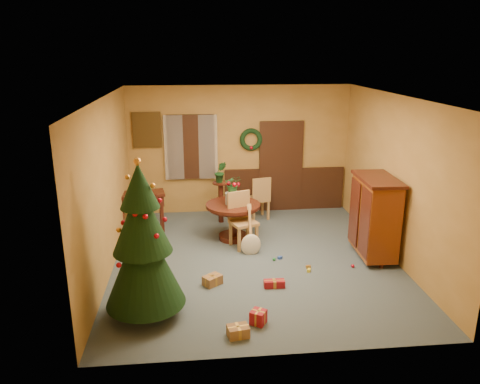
{
  "coord_description": "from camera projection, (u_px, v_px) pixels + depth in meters",
  "views": [
    {
      "loc": [
        -1.05,
        -7.65,
        3.64
      ],
      "look_at": [
        -0.23,
        0.4,
        1.17
      ],
      "focal_mm": 35.0,
      "sensor_mm": 36.0,
      "label": 1
    }
  ],
  "objects": [
    {
      "name": "plant_stand",
      "position": [
        221.0,
        197.0,
        10.14
      ],
      "size": [
        0.35,
        0.35,
        0.91
      ],
      "color": "black",
      "rests_on": "floor"
    },
    {
      "name": "stand_plant",
      "position": [
        220.0,
        172.0,
        9.97
      ],
      "size": [
        0.26,
        0.21,
        0.46
      ],
      "primitive_type": "imported",
      "rotation": [
        0.0,
        0.0,
        0.02
      ],
      "color": "#19471E",
      "rests_on": "plant_stand"
    },
    {
      "name": "christmas_tree",
      "position": [
        143.0,
        244.0,
        6.38
      ],
      "size": [
        1.12,
        1.12,
        2.3
      ],
      "color": "#382111",
      "rests_on": "floor"
    },
    {
      "name": "gift_d",
      "position": [
        274.0,
        284.0,
        7.46
      ],
      "size": [
        0.34,
        0.14,
        0.12
      ],
      "color": "maroon",
      "rests_on": "floor"
    },
    {
      "name": "toy_d",
      "position": [
        353.0,
        266.0,
        8.14
      ],
      "size": [
        0.06,
        0.06,
        0.06
      ],
      "primitive_type": "sphere",
      "color": "red",
      "rests_on": "floor"
    },
    {
      "name": "urn",
      "position": [
        233.0,
        198.0,
        9.13
      ],
      "size": [
        0.31,
        0.31,
        0.23
      ],
      "primitive_type": "cylinder",
      "color": "slate",
      "rests_on": "dining_table"
    },
    {
      "name": "room_envelope",
      "position": [
        249.0,
        165.0,
        10.71
      ],
      "size": [
        5.5,
        5.5,
        5.5
      ],
      "color": "#36474F",
      "rests_on": "ground"
    },
    {
      "name": "dining_table",
      "position": [
        233.0,
        215.0,
        9.23
      ],
      "size": [
        1.08,
        1.08,
        0.74
      ],
      "color": "black",
      "rests_on": "floor"
    },
    {
      "name": "toy_c",
      "position": [
        309.0,
        270.0,
        7.99
      ],
      "size": [
        0.08,
        0.09,
        0.05
      ],
      "primitive_type": "cube",
      "rotation": [
        0.0,
        0.0,
        1.03
      ],
      "color": "yellow",
      "rests_on": "floor"
    },
    {
      "name": "chair_near",
      "position": [
        242.0,
        218.0,
        8.92
      ],
      "size": [
        0.59,
        0.59,
        1.06
      ],
      "color": "#A87E43",
      "rests_on": "floor"
    },
    {
      "name": "guitar",
      "position": [
        251.0,
        232.0,
        8.57
      ],
      "size": [
        0.38,
        0.57,
        0.86
      ],
      "primitive_type": null,
      "rotation": [
        -0.49,
        0.0,
        0.01
      ],
      "color": "beige",
      "rests_on": "floor"
    },
    {
      "name": "toy_a",
      "position": [
        280.0,
        258.0,
        8.47
      ],
      "size": [
        0.09,
        0.08,
        0.05
      ],
      "primitive_type": "cube",
      "rotation": [
        0.0,
        0.0,
        0.51
      ],
      "color": "#284BB1",
      "rests_on": "floor"
    },
    {
      "name": "centerpiece_plant",
      "position": [
        233.0,
        184.0,
        9.05
      ],
      "size": [
        0.32,
        0.28,
        0.35
      ],
      "primitive_type": "imported",
      "color": "#1E4C23",
      "rests_on": "urn"
    },
    {
      "name": "gift_a",
      "position": [
        238.0,
        331.0,
        6.18
      ],
      "size": [
        0.31,
        0.25,
        0.15
      ],
      "color": "brown",
      "rests_on": "floor"
    },
    {
      "name": "writing_desk",
      "position": [
        142.0,
        202.0,
        9.63
      ],
      "size": [
        1.0,
        0.61,
        0.83
      ],
      "color": "black",
      "rests_on": "floor"
    },
    {
      "name": "sideboard",
      "position": [
        375.0,
        215.0,
        8.35
      ],
      "size": [
        0.66,
        1.19,
        1.5
      ],
      "color": "#621D0B",
      "rests_on": "floor"
    },
    {
      "name": "toy_e",
      "position": [
        308.0,
        267.0,
        8.12
      ],
      "size": [
        0.08,
        0.06,
        0.05
      ],
      "primitive_type": "cube",
      "rotation": [
        0.0,
        0.0,
        0.09
      ],
      "color": "gold",
      "rests_on": "floor"
    },
    {
      "name": "gift_c",
      "position": [
        212.0,
        280.0,
        7.54
      ],
      "size": [
        0.35,
        0.33,
        0.16
      ],
      "color": "brown",
      "rests_on": "floor"
    },
    {
      "name": "chair_far",
      "position": [
        260.0,
        197.0,
        10.32
      ],
      "size": [
        0.51,
        0.51,
        0.98
      ],
      "color": "#A87E43",
      "rests_on": "floor"
    },
    {
      "name": "toy_b",
      "position": [
        274.0,
        259.0,
        8.4
      ],
      "size": [
        0.06,
        0.06,
        0.06
      ],
      "primitive_type": "sphere",
      "color": "#217C37",
      "rests_on": "floor"
    },
    {
      "name": "gift_b",
      "position": [
        258.0,
        317.0,
        6.46
      ],
      "size": [
        0.27,
        0.27,
        0.2
      ],
      "color": "maroon",
      "rests_on": "floor"
    }
  ]
}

